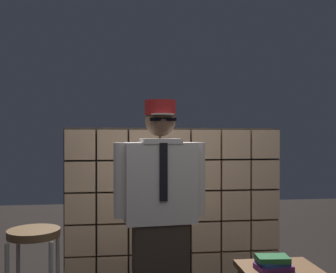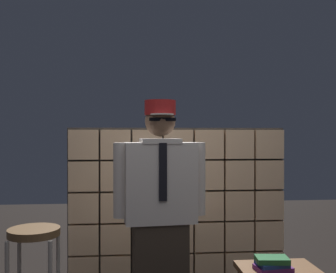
{
  "view_description": "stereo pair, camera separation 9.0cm",
  "coord_description": "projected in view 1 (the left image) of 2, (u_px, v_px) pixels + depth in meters",
  "views": [
    {
      "loc": [
        -0.52,
        -2.3,
        1.45
      ],
      "look_at": [
        -0.18,
        0.52,
        1.43
      ],
      "focal_mm": 41.9,
      "sensor_mm": 36.0,
      "label": 1
    },
    {
      "loc": [
        -0.43,
        -2.31,
        1.45
      ],
      "look_at": [
        -0.18,
        0.52,
        1.43
      ],
      "focal_mm": 41.9,
      "sensor_mm": 36.0,
      "label": 2
    }
  ],
  "objects": [
    {
      "name": "glass_block_wall",
      "position": [
        175.0,
        206.0,
        3.83
      ],
      "size": [
        2.14,
        0.1,
        1.53
      ],
      "color": "#E0B78C",
      "rests_on": "ground"
    },
    {
      "name": "bar_stool",
      "position": [
        34.0,
        261.0,
        2.57
      ],
      "size": [
        0.34,
        0.34,
        0.82
      ],
      "color": "brown",
      "rests_on": "ground"
    },
    {
      "name": "book_stack",
      "position": [
        273.0,
        263.0,
        2.57
      ],
      "size": [
        0.24,
        0.17,
        0.09
      ],
      "color": "#591E66",
      "rests_on": "side_table"
    },
    {
      "name": "standing_person",
      "position": [
        160.0,
        213.0,
        2.82
      ],
      "size": [
        0.68,
        0.31,
        1.69
      ],
      "rotation": [
        0.0,
        0.0,
        0.1
      ],
      "color": "#382D23",
      "rests_on": "ground"
    }
  ]
}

